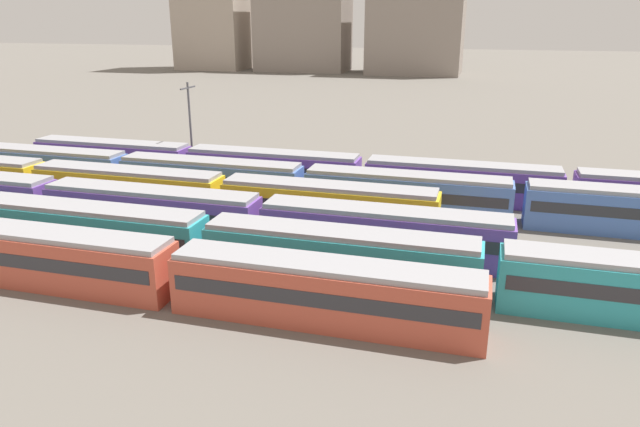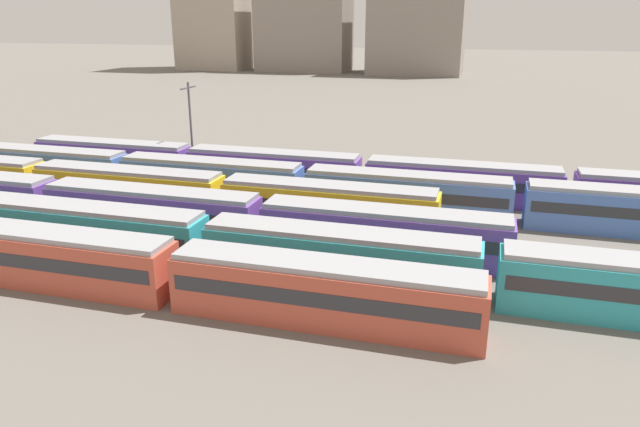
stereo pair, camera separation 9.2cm
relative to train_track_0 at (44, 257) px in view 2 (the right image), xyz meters
name	(u,v)px [view 2 (the right image)]	position (x,y,z in m)	size (l,w,h in m)	color
ground_plane	(21,207)	(-13.77, 13.00, -1.90)	(600.00, 600.00, 0.00)	#666059
train_track_0	(44,257)	(0.00, 0.00, 0.00)	(55.80, 3.06, 3.75)	#BC4C38
train_track_1	(490,273)	(27.90, 5.20, 0.00)	(112.50, 3.06, 3.75)	teal
train_track_2	(152,211)	(1.58, 10.40, 0.00)	(55.80, 3.06, 3.75)	#6B429E
train_track_3	(128,188)	(-3.95, 15.60, 0.00)	(55.80, 3.06, 3.75)	yellow
train_track_4	(304,186)	(11.22, 20.80, 0.00)	(74.70, 3.06, 3.75)	#4C70BC
train_track_5	(363,175)	(15.68, 26.00, 0.00)	(74.70, 3.06, 3.75)	#6B429E
catenary_pole_1	(191,123)	(-4.48, 29.09, 3.65)	(0.24, 3.20, 10.02)	#4C4C51
distant_building_1	(304,22)	(-31.79, 158.51, 13.35)	(28.94, 15.95, 30.51)	gray
distant_building_2	(418,19)	(4.33, 158.51, 14.32)	(27.82, 21.55, 32.44)	gray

